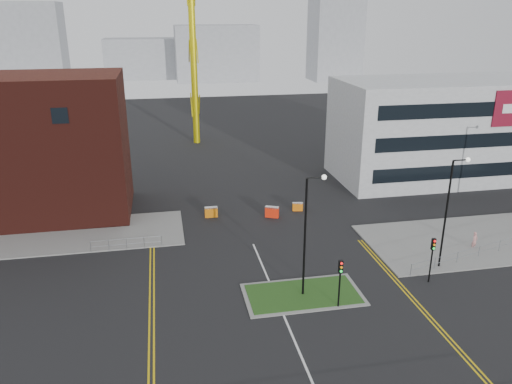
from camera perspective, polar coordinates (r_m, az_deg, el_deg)
ground at (r=30.67m, az=5.91°, el=-19.70°), size 200.00×200.00×0.00m
pavement_left at (r=50.18m, az=-24.61°, el=-4.83°), size 28.00×8.00×0.12m
pavement_right at (r=50.72m, az=25.71°, el=-4.75°), size 24.00×10.00×0.12m
island_kerb at (r=37.37m, az=5.36°, el=-11.58°), size 8.60×4.60×0.08m
grass_island at (r=37.36m, az=5.37°, el=-11.55°), size 8.00×4.00×0.12m
office_block at (r=65.30m, az=20.27°, el=6.73°), size 25.00×12.20×12.00m
streetlamp_island at (r=34.94m, az=5.99°, el=-4.00°), size 1.46×0.36×9.18m
streetlamp_right_near at (r=41.48m, az=21.27°, el=-1.38°), size 1.46×0.36×9.18m
traffic_light_island at (r=35.03m, az=9.61°, el=-9.32°), size 0.28×0.33×3.65m
traffic_light_right at (r=39.88m, az=19.53°, el=-6.46°), size 0.28×0.33×3.65m
railing_left at (r=44.78m, az=-14.60°, el=-5.56°), size 6.05×0.05×1.10m
railing_right at (r=47.78m, az=26.10°, el=-5.34°), size 19.05×5.05×1.10m
centre_line at (r=32.16m, az=4.85°, el=-17.49°), size 0.15×30.00×0.01m
yellow_left_a at (r=37.94m, az=-12.05°, el=-11.52°), size 0.12×24.00×0.01m
yellow_left_b at (r=37.92m, az=-11.58°, el=-11.49°), size 0.12×24.00×0.01m
yellow_right_a at (r=38.43m, az=17.26°, el=-11.59°), size 0.12×20.00×0.01m
yellow_right_b at (r=38.56m, az=17.66°, el=-11.52°), size 0.12×20.00×0.01m
skyline_a at (r=146.45m, az=-24.63°, el=14.83°), size 18.00×12.00×22.00m
skyline_b at (r=153.93m, az=-4.56°, el=15.53°), size 24.00×12.00×16.00m
skyline_c at (r=156.62m, az=9.07°, el=17.63°), size 14.00×12.00×28.00m
skyline_d at (r=163.07m, az=-11.47°, el=14.75°), size 30.00×12.00×12.00m
pedestrian at (r=47.50m, az=23.72°, el=-5.09°), size 0.68×0.57×1.59m
barrier_left at (r=50.39m, az=-5.15°, el=-2.24°), size 1.28×0.44×1.08m
barrier_mid at (r=50.15m, az=1.84°, el=-2.24°), size 1.42×0.96×1.14m
barrier_right at (r=51.99m, az=4.78°, el=-1.64°), size 1.11×0.53×0.89m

